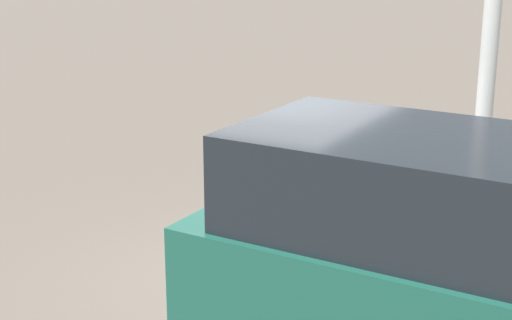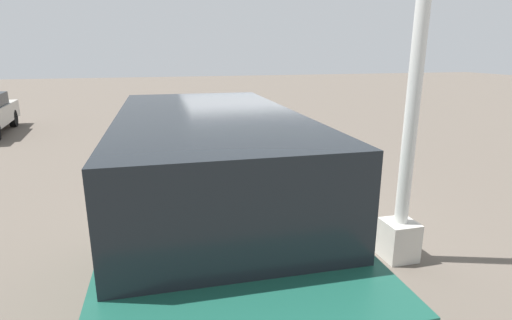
{
  "view_description": "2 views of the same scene",
  "coord_description": "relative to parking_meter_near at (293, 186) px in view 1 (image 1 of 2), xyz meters",
  "views": [
    {
      "loc": [
        3.76,
        -6.64,
        3.69
      ],
      "look_at": [
        -0.32,
        0.55,
        1.29
      ],
      "focal_mm": 55.0,
      "sensor_mm": 36.0,
      "label": 1
    },
    {
      "loc": [
        6.3,
        -1.73,
        2.84
      ],
      "look_at": [
        -0.46,
        0.04,
        0.92
      ],
      "focal_mm": 28.0,
      "sensor_mm": 36.0,
      "label": 2
    }
  ],
  "objects": [
    {
      "name": "ground_plane",
      "position": [
        -0.15,
        -0.53,
        -1.08
      ],
      "size": [
        80.0,
        80.0,
        0.0
      ],
      "primitive_type": "plane",
      "color": "#60564C"
    },
    {
      "name": "parking_meter_near",
      "position": [
        0.0,
        0.0,
        0.0
      ],
      "size": [
        0.21,
        0.12,
        1.46
      ],
      "rotation": [
        0.0,
        0.0,
        0.07
      ],
      "color": "gray",
      "rests_on": "ground"
    },
    {
      "name": "parked_van",
      "position": [
        2.4,
        -1.74,
        0.14
      ],
      "size": [
        4.48,
        1.93,
        2.26
      ],
      "rotation": [
        0.0,
        0.0,
        -0.02
      ],
      "color": "#195142",
      "rests_on": "ground"
    },
    {
      "name": "lamp_post",
      "position": [
        1.73,
        0.97,
        0.74
      ],
      "size": [
        0.44,
        0.44,
        5.26
      ],
      "color": "beige",
      "rests_on": "ground"
    }
  ]
}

